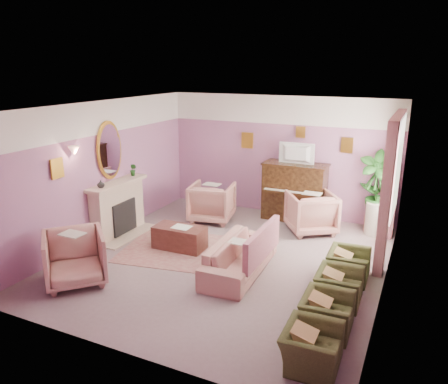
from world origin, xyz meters
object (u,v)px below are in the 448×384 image
at_px(piano, 294,192).
at_px(sofa, 240,251).
at_px(coffee_table, 180,238).
at_px(television, 296,152).
at_px(side_table, 378,219).
at_px(olive_chair_a, 312,341).
at_px(olive_chair_b, 327,308).
at_px(olive_chair_d, 349,260).
at_px(olive_chair_c, 339,281).
at_px(floral_armchair_front, 75,255).
at_px(floral_armchair_right, 311,210).
at_px(floral_armchair_left, 212,200).

height_order(piano, sofa, piano).
bearing_deg(sofa, coffee_table, 163.91).
bearing_deg(television, coffee_table, -120.98).
bearing_deg(side_table, olive_chair_a, -92.47).
height_order(olive_chair_b, olive_chair_d, same).
relative_size(television, sofa, 0.41).
xyz_separation_m(television, olive_chair_a, (1.67, -4.87, -1.27)).
bearing_deg(olive_chair_c, sofa, 171.25).
xyz_separation_m(piano, side_table, (1.88, -0.16, -0.30)).
distance_m(television, floral_armchair_front, 5.18).
height_order(floral_armchair_right, olive_chair_b, floral_armchair_right).
height_order(sofa, side_table, sofa).
bearing_deg(coffee_table, olive_chair_c, -12.15).
relative_size(coffee_table, olive_chair_c, 1.32).
bearing_deg(piano, sofa, -91.27).
height_order(coffee_table, olive_chair_a, olive_chair_a).
bearing_deg(olive_chair_b, side_table, 87.01).
bearing_deg(olive_chair_d, television, 124.74).
bearing_deg(olive_chair_d, olive_chair_c, -90.00).
height_order(piano, olive_chair_c, piano).
height_order(olive_chair_a, side_table, side_table).
xyz_separation_m(olive_chair_c, olive_chair_d, (0.00, 0.82, 0.00)).
relative_size(piano, television, 1.75).
bearing_deg(floral_armchair_right, olive_chair_c, -67.33).
height_order(television, coffee_table, television).
xyz_separation_m(coffee_table, olive_chair_b, (3.20, -1.51, 0.10)).
distance_m(floral_armchair_right, side_table, 1.40).
height_order(coffee_table, olive_chair_d, olive_chair_d).
bearing_deg(olive_chair_b, piano, 112.18).
bearing_deg(coffee_table, floral_armchair_left, 95.27).
relative_size(piano, olive_chair_b, 1.85).
bearing_deg(floral_armchair_front, coffee_table, 66.63).
bearing_deg(olive_chair_a, floral_armchair_right, 104.48).
xyz_separation_m(coffee_table, floral_armchair_left, (-0.16, 1.72, 0.26)).
bearing_deg(olive_chair_d, side_table, 84.89).
bearing_deg(floral_armchair_left, floral_armchair_right, 6.35).
height_order(coffee_table, olive_chair_c, olive_chair_c).
distance_m(piano, olive_chair_a, 5.21).
distance_m(coffee_table, floral_armchair_left, 1.75).
distance_m(olive_chair_b, olive_chair_d, 1.64).
bearing_deg(floral_armchair_front, piano, 62.44).
height_order(olive_chair_b, side_table, side_table).
xyz_separation_m(floral_armchair_right, olive_chair_a, (1.11, -4.30, -0.16)).
height_order(floral_armchair_front, olive_chair_d, floral_armchair_front).
relative_size(piano, floral_armchair_right, 1.45).
height_order(olive_chair_c, olive_chair_d, same).
bearing_deg(olive_chair_b, olive_chair_a, -90.00).
distance_m(sofa, side_table, 3.45).
bearing_deg(olive_chair_b, floral_armchair_left, 136.12).
xyz_separation_m(piano, floral_armchair_left, (-1.69, -0.87, -0.17)).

